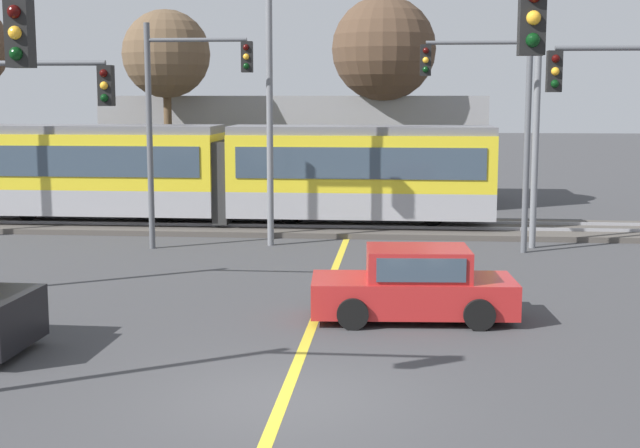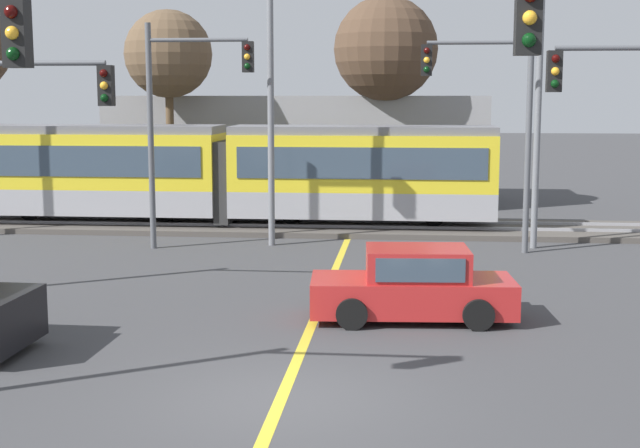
{
  "view_description": "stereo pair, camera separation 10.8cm",
  "coord_description": "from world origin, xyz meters",
  "px_view_note": "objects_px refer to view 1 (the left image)",
  "views": [
    {
      "loc": [
        1.78,
        -13.07,
        4.64
      ],
      "look_at": [
        -0.16,
        7.87,
        1.6
      ],
      "focal_mm": 50.0,
      "sensor_mm": 36.0,
      "label": 1
    },
    {
      "loc": [
        1.89,
        -13.06,
        4.64
      ],
      "look_at": [
        -0.16,
        7.87,
        1.6
      ],
      "focal_mm": 50.0,
      "sensor_mm": 36.0,
      "label": 2
    }
  ],
  "objects_px": {
    "traffic_light_far_right": "(493,107)",
    "street_lamp_east": "(543,73)",
    "street_lamp_centre": "(276,64)",
    "traffic_light_mid_left": "(0,131)",
    "sedan_crossing": "(414,286)",
    "bare_tree_west": "(166,55)",
    "bare_tree_east": "(384,50)",
    "traffic_light_far_left": "(181,104)",
    "light_rail_tram": "(225,170)"
  },
  "relations": [
    {
      "from": "traffic_light_far_right",
      "to": "bare_tree_east",
      "type": "relative_size",
      "value": 0.77
    },
    {
      "from": "light_rail_tram",
      "to": "bare_tree_west",
      "type": "xyz_separation_m",
      "value": [
        -3.2,
        4.5,
        4.17
      ]
    },
    {
      "from": "street_lamp_east",
      "to": "street_lamp_centre",
      "type": "bearing_deg",
      "value": -178.12
    },
    {
      "from": "traffic_light_mid_left",
      "to": "traffic_light_far_left",
      "type": "relative_size",
      "value": 0.84
    },
    {
      "from": "traffic_light_far_left",
      "to": "street_lamp_centre",
      "type": "bearing_deg",
      "value": 18.25
    },
    {
      "from": "sedan_crossing",
      "to": "bare_tree_east",
      "type": "bearing_deg",
      "value": 93.37
    },
    {
      "from": "traffic_light_mid_left",
      "to": "street_lamp_east",
      "type": "height_order",
      "value": "street_lamp_east"
    },
    {
      "from": "traffic_light_far_left",
      "to": "street_lamp_east",
      "type": "distance_m",
      "value": 10.85
    },
    {
      "from": "street_lamp_east",
      "to": "light_rail_tram",
      "type": "bearing_deg",
      "value": 163.22
    },
    {
      "from": "traffic_light_mid_left",
      "to": "traffic_light_far_left",
      "type": "distance_m",
      "value": 7.22
    },
    {
      "from": "traffic_light_mid_left",
      "to": "light_rail_tram",
      "type": "bearing_deg",
      "value": 74.98
    },
    {
      "from": "traffic_light_far_left",
      "to": "bare_tree_east",
      "type": "distance_m",
      "value": 11.88
    },
    {
      "from": "sedan_crossing",
      "to": "bare_tree_west",
      "type": "distance_m",
      "value": 20.13
    },
    {
      "from": "traffic_light_far_right",
      "to": "traffic_light_far_left",
      "type": "bearing_deg",
      "value": -178.16
    },
    {
      "from": "sedan_crossing",
      "to": "bare_tree_east",
      "type": "distance_m",
      "value": 19.11
    },
    {
      "from": "traffic_light_mid_left",
      "to": "bare_tree_east",
      "type": "xyz_separation_m",
      "value": [
        8.31,
        16.91,
        2.62
      ]
    },
    {
      "from": "traffic_light_far_left",
      "to": "bare_tree_east",
      "type": "relative_size",
      "value": 0.79
    },
    {
      "from": "traffic_light_far_left",
      "to": "traffic_light_far_right",
      "type": "bearing_deg",
      "value": 1.84
    },
    {
      "from": "traffic_light_far_left",
      "to": "bare_tree_west",
      "type": "distance_m",
      "value": 9.37
    },
    {
      "from": "street_lamp_centre",
      "to": "bare_tree_east",
      "type": "xyz_separation_m",
      "value": [
        3.06,
        9.25,
        0.87
      ]
    },
    {
      "from": "sedan_crossing",
      "to": "traffic_light_far_right",
      "type": "height_order",
      "value": "traffic_light_far_right"
    },
    {
      "from": "street_lamp_centre",
      "to": "traffic_light_far_right",
      "type": "bearing_deg",
      "value": -5.32
    },
    {
      "from": "light_rail_tram",
      "to": "street_lamp_east",
      "type": "bearing_deg",
      "value": -16.78
    },
    {
      "from": "light_rail_tram",
      "to": "sedan_crossing",
      "type": "height_order",
      "value": "light_rail_tram"
    },
    {
      "from": "sedan_crossing",
      "to": "street_lamp_centre",
      "type": "distance_m",
      "value": 10.99
    },
    {
      "from": "street_lamp_east",
      "to": "traffic_light_far_left",
      "type": "bearing_deg",
      "value": -173.82
    },
    {
      "from": "traffic_light_far_left",
      "to": "bare_tree_west",
      "type": "relative_size",
      "value": 0.85
    },
    {
      "from": "traffic_light_far_right",
      "to": "bare_tree_east",
      "type": "height_order",
      "value": "bare_tree_east"
    },
    {
      "from": "traffic_light_far_right",
      "to": "street_lamp_east",
      "type": "relative_size",
      "value": 0.69
    },
    {
      "from": "traffic_light_far_right",
      "to": "traffic_light_mid_left",
      "type": "bearing_deg",
      "value": -149.0
    },
    {
      "from": "sedan_crossing",
      "to": "bare_tree_west",
      "type": "relative_size",
      "value": 0.54
    },
    {
      "from": "traffic_light_far_right",
      "to": "street_lamp_centre",
      "type": "xyz_separation_m",
      "value": [
        -6.49,
        0.6,
        1.3
      ]
    },
    {
      "from": "street_lamp_centre",
      "to": "street_lamp_east",
      "type": "distance_m",
      "value": 8.02
    },
    {
      "from": "street_lamp_centre",
      "to": "traffic_light_mid_left",
      "type": "bearing_deg",
      "value": -124.41
    },
    {
      "from": "traffic_light_mid_left",
      "to": "traffic_light_far_left",
      "type": "bearing_deg",
      "value": 69.6
    },
    {
      "from": "light_rail_tram",
      "to": "traffic_light_far_left",
      "type": "xyz_separation_m",
      "value": [
        -0.45,
        -4.27,
        2.33
      ]
    },
    {
      "from": "light_rail_tram",
      "to": "traffic_light_far_left",
      "type": "height_order",
      "value": "traffic_light_far_left"
    },
    {
      "from": "traffic_light_mid_left",
      "to": "bare_tree_east",
      "type": "relative_size",
      "value": 0.66
    },
    {
      "from": "traffic_light_far_right",
      "to": "street_lamp_east",
      "type": "bearing_deg",
      "value": 29.69
    },
    {
      "from": "light_rail_tram",
      "to": "traffic_light_mid_left",
      "type": "height_order",
      "value": "traffic_light_mid_left"
    },
    {
      "from": "street_lamp_centre",
      "to": "bare_tree_east",
      "type": "relative_size",
      "value": 1.16
    },
    {
      "from": "traffic_light_mid_left",
      "to": "traffic_light_far_right",
      "type": "relative_size",
      "value": 0.87
    },
    {
      "from": "light_rail_tram",
      "to": "traffic_light_far_left",
      "type": "bearing_deg",
      "value": -95.98
    },
    {
      "from": "traffic_light_mid_left",
      "to": "street_lamp_east",
      "type": "xyz_separation_m",
      "value": [
        13.26,
        7.92,
        1.44
      ]
    },
    {
      "from": "traffic_light_mid_left",
      "to": "bare_tree_west",
      "type": "relative_size",
      "value": 0.71
    },
    {
      "from": "street_lamp_east",
      "to": "bare_tree_east",
      "type": "bearing_deg",
      "value": 118.82
    },
    {
      "from": "sedan_crossing",
      "to": "traffic_light_far_left",
      "type": "height_order",
      "value": "traffic_light_far_left"
    },
    {
      "from": "traffic_light_far_right",
      "to": "street_lamp_centre",
      "type": "bearing_deg",
      "value": 174.68
    },
    {
      "from": "light_rail_tram",
      "to": "sedan_crossing",
      "type": "relative_size",
      "value": 4.3
    },
    {
      "from": "sedan_crossing",
      "to": "bare_tree_east",
      "type": "height_order",
      "value": "bare_tree_east"
    }
  ]
}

